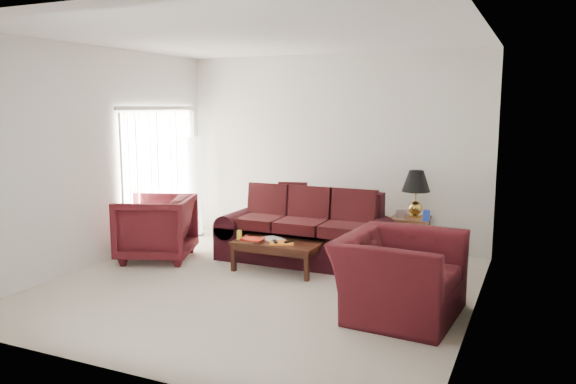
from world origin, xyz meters
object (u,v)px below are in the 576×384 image
(end_table, at_px, (410,237))
(floor_lamp, at_px, (195,186))
(armchair_right, at_px, (400,276))
(coffee_table, at_px, (277,256))
(sofa, at_px, (304,227))
(armchair_left, at_px, (156,228))

(end_table, distance_m, floor_lamp, 3.69)
(armchair_right, relative_size, coffee_table, 1.14)
(armchair_right, height_order, coffee_table, armchair_right)
(coffee_table, bearing_deg, sofa, 70.44)
(end_table, xyz_separation_m, armchair_left, (-3.29, -1.68, 0.17))
(end_table, height_order, coffee_table, end_table)
(end_table, xyz_separation_m, floor_lamp, (-3.64, -0.15, 0.56))
(floor_lamp, xyz_separation_m, coffee_table, (2.19, -1.35, -0.65))
(end_table, bearing_deg, sofa, -145.33)
(armchair_left, xyz_separation_m, armchair_right, (3.70, -0.72, -0.03))
(sofa, distance_m, end_table, 1.60)
(armchair_right, bearing_deg, floor_lamp, 65.20)
(end_table, xyz_separation_m, coffee_table, (-1.45, -1.50, -0.09))
(end_table, xyz_separation_m, armchair_right, (0.41, -2.41, 0.14))
(sofa, height_order, coffee_table, sofa)
(armchair_right, bearing_deg, armchair_left, 83.24)
(sofa, bearing_deg, end_table, 30.46)
(armchair_left, bearing_deg, floor_lamp, 172.05)
(coffee_table, bearing_deg, floor_lamp, 141.93)
(armchair_left, relative_size, armchair_right, 0.77)
(floor_lamp, bearing_deg, sofa, -17.92)
(sofa, relative_size, armchair_right, 1.82)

